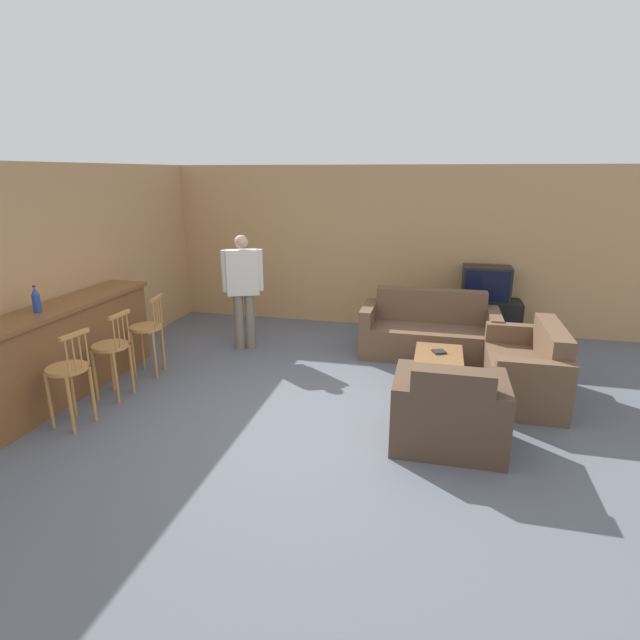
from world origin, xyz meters
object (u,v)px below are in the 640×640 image
at_px(tv_unit, 483,319).
at_px(bar_chair_far, 148,333).
at_px(person_by_window, 243,286).
at_px(couch_far, 429,333).
at_px(bar_chair_mid, 112,352).
at_px(book_on_table, 439,352).
at_px(bar_chair_near, 69,375).
at_px(armchair_near, 449,415).
at_px(bottle, 36,300).
at_px(loveseat_right, 527,370).
at_px(coffee_table, 439,360).
at_px(tv, 486,283).

bearing_deg(tv_unit, bar_chair_far, -149.43).
bearing_deg(person_by_window, couch_far, 7.29).
distance_m(bar_chair_mid, bar_chair_far, 0.72).
height_order(bar_chair_far, tv_unit, bar_chair_far).
xyz_separation_m(bar_chair_far, book_on_table, (3.59, 0.53, -0.14)).
relative_size(bar_chair_near, bar_chair_far, 1.00).
bearing_deg(couch_far, armchair_near, -84.20).
bearing_deg(bar_chair_far, bottle, -119.70).
distance_m(bar_chair_near, couch_far, 4.52).
bearing_deg(loveseat_right, tv_unit, 98.97).
bearing_deg(couch_far, bar_chair_far, -156.33).
xyz_separation_m(armchair_near, tv_unit, (0.55, 3.46, -0.02)).
bearing_deg(bar_chair_far, bar_chair_near, -90.00).
distance_m(bar_chair_far, tv_unit, 4.93).
bearing_deg(bar_chair_mid, book_on_table, 19.32).
distance_m(bottle, person_by_window, 2.65).
bearing_deg(bottle, coffee_table, 19.38).
bearing_deg(tv, person_by_window, -158.75).
bearing_deg(tv, bottle, -143.75).
bearing_deg(bottle, book_on_table, 20.68).
bearing_deg(tv_unit, tv, -90.00).
xyz_separation_m(bar_chair_mid, tv, (4.24, 3.22, 0.32)).
xyz_separation_m(bar_chair_mid, bar_chair_far, (-0.00, 0.72, 0.00)).
height_order(couch_far, loveseat_right, couch_far).
distance_m(armchair_near, bottle, 4.38).
height_order(couch_far, bottle, bottle).
bearing_deg(bottle, couch_far, 32.31).
bearing_deg(armchair_near, bar_chair_mid, 176.44).
bearing_deg(person_by_window, armchair_near, -36.63).
bearing_deg(bar_chair_near, bottle, 148.33).
distance_m(couch_far, tv_unit, 1.27).
xyz_separation_m(couch_far, tv_unit, (0.80, 0.99, -0.02)).
distance_m(bar_chair_far, tv, 4.93).
bearing_deg(loveseat_right, bottle, -164.53).
relative_size(tv_unit, book_on_table, 5.87).
height_order(bar_chair_far, loveseat_right, bar_chair_far).
xyz_separation_m(bar_chair_near, coffee_table, (3.59, 1.84, -0.21)).
height_order(loveseat_right, coffee_table, loveseat_right).
bearing_deg(loveseat_right, bar_chair_far, -175.17).
height_order(bottle, person_by_window, person_by_window).
height_order(bar_chair_near, bar_chair_mid, same).
bearing_deg(bar_chair_far, loveseat_right, 4.83).
bearing_deg(bottle, loveseat_right, 15.47).
distance_m(tv, book_on_table, 2.12).
distance_m(bar_chair_far, book_on_table, 3.63).
bearing_deg(coffee_table, bar_chair_mid, -162.22).
relative_size(coffee_table, bottle, 3.21).
height_order(couch_far, tv_unit, couch_far).
relative_size(bar_chair_near, couch_far, 0.55).
bearing_deg(tv_unit, bar_chair_near, -137.27).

